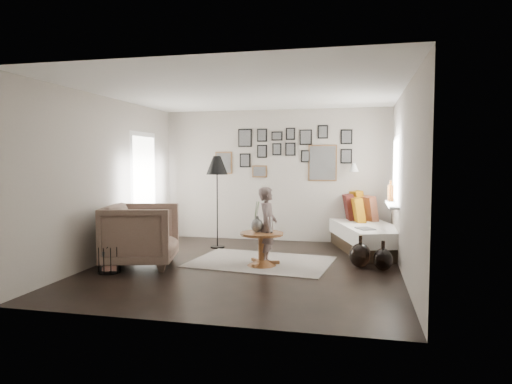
% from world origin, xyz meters
% --- Properties ---
extents(ground, '(4.80, 4.80, 0.00)m').
position_xyz_m(ground, '(0.00, 0.00, 0.00)').
color(ground, black).
rests_on(ground, ground).
extents(wall_back, '(4.50, 0.00, 4.50)m').
position_xyz_m(wall_back, '(0.00, 2.40, 1.30)').
color(wall_back, '#A2998E').
rests_on(wall_back, ground).
extents(wall_front, '(4.50, 0.00, 4.50)m').
position_xyz_m(wall_front, '(0.00, -2.40, 1.30)').
color(wall_front, '#A2998E').
rests_on(wall_front, ground).
extents(wall_left, '(0.00, 4.80, 4.80)m').
position_xyz_m(wall_left, '(-2.25, 0.00, 1.30)').
color(wall_left, '#A2998E').
rests_on(wall_left, ground).
extents(wall_right, '(0.00, 4.80, 4.80)m').
position_xyz_m(wall_right, '(2.25, 0.00, 1.30)').
color(wall_right, '#A2998E').
rests_on(wall_right, ground).
extents(ceiling, '(4.80, 4.80, 0.00)m').
position_xyz_m(ceiling, '(0.00, 0.00, 2.60)').
color(ceiling, white).
rests_on(ceiling, wall_back).
extents(door_left, '(0.00, 2.14, 2.14)m').
position_xyz_m(door_left, '(-2.23, 1.20, 1.05)').
color(door_left, white).
rests_on(door_left, wall_left).
extents(window_right, '(0.15, 1.32, 1.30)m').
position_xyz_m(window_right, '(2.18, 1.34, 0.93)').
color(window_right, white).
rests_on(window_right, wall_right).
extents(gallery_wall, '(2.74, 0.03, 1.08)m').
position_xyz_m(gallery_wall, '(0.29, 2.38, 1.74)').
color(gallery_wall, brown).
rests_on(gallery_wall, wall_back).
extents(wall_sconce, '(0.18, 0.36, 0.16)m').
position_xyz_m(wall_sconce, '(1.55, 2.13, 1.46)').
color(wall_sconce, white).
rests_on(wall_sconce, wall_back).
extents(rug, '(2.30, 1.74, 0.01)m').
position_xyz_m(rug, '(0.16, 0.39, 0.01)').
color(rug, beige).
rests_on(rug, ground).
extents(pedestal_table, '(0.66, 0.66, 0.52)m').
position_xyz_m(pedestal_table, '(0.22, 0.13, 0.24)').
color(pedestal_table, brown).
rests_on(pedestal_table, ground).
extents(vase, '(0.19, 0.19, 0.47)m').
position_xyz_m(vase, '(0.14, 0.15, 0.66)').
color(vase, black).
rests_on(vase, pedestal_table).
extents(candles, '(0.11, 0.11, 0.24)m').
position_xyz_m(candles, '(0.33, 0.13, 0.63)').
color(candles, black).
rests_on(candles, pedestal_table).
extents(daybed, '(1.48, 2.26, 1.03)m').
position_xyz_m(daybed, '(1.80, 1.75, 0.32)').
color(daybed, black).
rests_on(daybed, ground).
extents(magazine_on_daybed, '(0.35, 0.39, 0.02)m').
position_xyz_m(magazine_on_daybed, '(1.75, 1.10, 0.48)').
color(magazine_on_daybed, black).
rests_on(magazine_on_daybed, daybed).
extents(armchair, '(1.26, 1.23, 0.95)m').
position_xyz_m(armchair, '(-1.57, -0.25, 0.47)').
color(armchair, brown).
rests_on(armchair, ground).
extents(armchair_cushion, '(0.51, 0.52, 0.19)m').
position_xyz_m(armchair_cushion, '(-1.54, -0.20, 0.48)').
color(armchair_cushion, white).
rests_on(armchair_cushion, armchair).
extents(floor_lamp, '(0.39, 0.39, 1.68)m').
position_xyz_m(floor_lamp, '(-0.87, 1.38, 1.45)').
color(floor_lamp, black).
rests_on(floor_lamp, ground).
extents(magazine_basket, '(0.39, 0.39, 0.38)m').
position_xyz_m(magazine_basket, '(-1.83, -0.73, 0.19)').
color(magazine_basket, black).
rests_on(magazine_basket, ground).
extents(demijohn_large, '(0.32, 0.32, 0.48)m').
position_xyz_m(demijohn_large, '(1.68, 0.37, 0.19)').
color(demijohn_large, black).
rests_on(demijohn_large, ground).
extents(demijohn_small, '(0.28, 0.28, 0.44)m').
position_xyz_m(demijohn_small, '(2.00, 0.25, 0.16)').
color(demijohn_small, black).
rests_on(demijohn_small, ground).
extents(child, '(0.31, 0.45, 1.20)m').
position_xyz_m(child, '(0.29, 0.24, 0.60)').
color(child, brown).
rests_on(child, ground).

